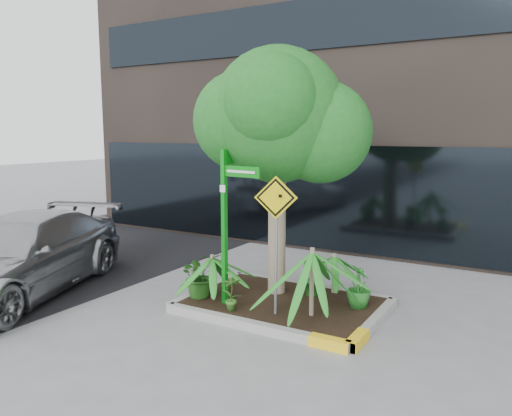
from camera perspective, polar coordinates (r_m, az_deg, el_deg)
The scene contains 14 objects.
ground at distance 8.63m, azimuth 0.98°, elevation -11.80°, with size 80.00×80.00×0.00m, color gray.
asphalt_road at distance 12.96m, azimuth -25.10°, elevation -5.61°, with size 7.00×80.00×0.01m, color black.
planter at distance 8.72m, azimuth 3.23°, elevation -10.88°, with size 3.35×2.36×0.15m.
tree at distance 8.75m, azimuth 2.53°, elevation 10.54°, with size 3.02×2.68×4.52m.
palm_front at distance 7.82m, azimuth 6.46°, elevation -5.04°, with size 1.23×1.23×1.37m.
palm_left at distance 8.66m, azimuth -5.04°, elevation -5.68°, with size 0.87×0.87×0.97m.
palm_back at distance 9.06m, azimuth 8.93°, elevation -5.45°, with size 0.81×0.81×0.90m.
parked_car at distance 10.34m, azimuth -25.37°, elevation -4.93°, with size 2.06×5.06×1.47m, color #A5A5A9.
shrub_a at distance 8.86m, azimuth -6.35°, elevation -7.58°, with size 0.72×0.72×0.79m, color #215418.
shrub_b at distance 8.47m, azimuth 11.66°, elevation -8.77°, with size 0.40×0.40×0.71m, color #1F671F.
shrub_c at distance 8.18m, azimuth -2.81°, elevation -9.65°, with size 0.31×0.31×0.59m, color #367022.
shrub_d at distance 8.90m, azimuth 6.33°, elevation -7.90°, with size 0.37×0.37×0.67m, color #1D661D.
street_sign_post at distance 8.25m, azimuth -3.13°, elevation -0.57°, with size 0.80×0.88×2.74m.
cattle_sign at distance 7.79m, azimuth 2.30°, elevation -1.53°, with size 0.63×0.28×2.20m.
Camera 1 is at (3.95, -7.05, 3.01)m, focal length 35.00 mm.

